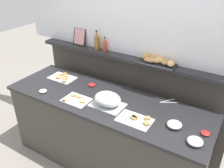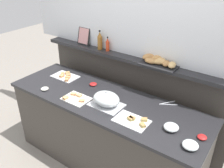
{
  "view_description": "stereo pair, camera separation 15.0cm",
  "coord_description": "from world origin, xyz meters",
  "px_view_note": "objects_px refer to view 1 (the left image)",
  "views": [
    {
      "loc": [
        1.22,
        -1.83,
        2.29
      ],
      "look_at": [
        0.03,
        0.1,
        1.06
      ],
      "focal_mm": 38.79,
      "sensor_mm": 36.0,
      "label": 1
    },
    {
      "loc": [
        1.34,
        -1.74,
        2.29
      ],
      "look_at": [
        0.03,
        0.1,
        1.06
      ],
      "focal_mm": 38.79,
      "sensor_mm": 36.0,
      "label": 2
    }
  ],
  "objects_px": {
    "sandwich_platter_side": "(62,78)",
    "glass_bowl_large": "(195,142)",
    "sandwich_platter_front": "(76,99)",
    "hot_sauce_bottle": "(105,45)",
    "framed_picture": "(80,37)",
    "serving_tongs": "(167,102)",
    "serving_cloche": "(108,100)",
    "condiment_bowl_cream": "(43,91)",
    "vinegar_bottle_amber": "(97,41)",
    "condiment_bowl_red": "(92,85)",
    "condiment_bowl_teal": "(205,133)",
    "bread_basket": "(156,60)",
    "sandwich_platter_rear": "(136,120)",
    "glass_bowl_medium": "(174,125)"
  },
  "relations": [
    {
      "from": "glass_bowl_large",
      "to": "condiment_bowl_cream",
      "type": "height_order",
      "value": "glass_bowl_large"
    },
    {
      "from": "sandwich_platter_front",
      "to": "sandwich_platter_side",
      "type": "bearing_deg",
      "value": 146.61
    },
    {
      "from": "condiment_bowl_teal",
      "to": "hot_sauce_bottle",
      "type": "bearing_deg",
      "value": 159.54
    },
    {
      "from": "serving_tongs",
      "to": "hot_sauce_bottle",
      "type": "bearing_deg",
      "value": 168.39
    },
    {
      "from": "serving_tongs",
      "to": "framed_picture",
      "type": "height_order",
      "value": "framed_picture"
    },
    {
      "from": "serving_tongs",
      "to": "condiment_bowl_cream",
      "type": "bearing_deg",
      "value": -156.88
    },
    {
      "from": "serving_cloche",
      "to": "hot_sauce_bottle",
      "type": "height_order",
      "value": "hot_sauce_bottle"
    },
    {
      "from": "sandwich_platter_side",
      "to": "condiment_bowl_cream",
      "type": "relative_size",
      "value": 3.73
    },
    {
      "from": "sandwich_platter_front",
      "to": "hot_sauce_bottle",
      "type": "height_order",
      "value": "hot_sauce_bottle"
    },
    {
      "from": "sandwich_platter_side",
      "to": "vinegar_bottle_amber",
      "type": "xyz_separation_m",
      "value": [
        0.29,
        0.35,
        0.42
      ]
    },
    {
      "from": "framed_picture",
      "to": "glass_bowl_large",
      "type": "bearing_deg",
      "value": -22.04
    },
    {
      "from": "sandwich_platter_rear",
      "to": "hot_sauce_bottle",
      "type": "xyz_separation_m",
      "value": [
        -0.77,
        0.65,
        0.4
      ]
    },
    {
      "from": "condiment_bowl_red",
      "to": "condiment_bowl_cream",
      "type": "distance_m",
      "value": 0.56
    },
    {
      "from": "condiment_bowl_teal",
      "to": "serving_tongs",
      "type": "height_order",
      "value": "condiment_bowl_teal"
    },
    {
      "from": "sandwich_platter_rear",
      "to": "sandwich_platter_side",
      "type": "height_order",
      "value": "same"
    },
    {
      "from": "sandwich_platter_rear",
      "to": "condiment_bowl_red",
      "type": "xyz_separation_m",
      "value": [
        -0.75,
        0.33,
        0.01
      ]
    },
    {
      "from": "sandwich_platter_rear",
      "to": "serving_tongs",
      "type": "relative_size",
      "value": 1.97
    },
    {
      "from": "serving_cloche",
      "to": "sandwich_platter_rear",
      "type": "bearing_deg",
      "value": -11.43
    },
    {
      "from": "sandwich_platter_front",
      "to": "framed_picture",
      "type": "bearing_deg",
      "value": 123.89
    },
    {
      "from": "framed_picture",
      "to": "sandwich_platter_side",
      "type": "bearing_deg",
      "value": -91.35
    },
    {
      "from": "sandwich_platter_rear",
      "to": "condiment_bowl_cream",
      "type": "height_order",
      "value": "sandwich_platter_rear"
    },
    {
      "from": "sandwich_platter_side",
      "to": "condiment_bowl_cream",
      "type": "height_order",
      "value": "sandwich_platter_side"
    },
    {
      "from": "glass_bowl_large",
      "to": "hot_sauce_bottle",
      "type": "relative_size",
      "value": 0.75
    },
    {
      "from": "sandwich_platter_rear",
      "to": "condiment_bowl_teal",
      "type": "height_order",
      "value": "sandwich_platter_rear"
    },
    {
      "from": "sandwich_platter_front",
      "to": "serving_cloche",
      "type": "xyz_separation_m",
      "value": [
        0.34,
        0.09,
        0.06
      ]
    },
    {
      "from": "sandwich_platter_front",
      "to": "bread_basket",
      "type": "height_order",
      "value": "bread_basket"
    },
    {
      "from": "serving_cloche",
      "to": "condiment_bowl_cream",
      "type": "bearing_deg",
      "value": -168.82
    },
    {
      "from": "sandwich_platter_side",
      "to": "serving_cloche",
      "type": "height_order",
      "value": "serving_cloche"
    },
    {
      "from": "glass_bowl_large",
      "to": "condiment_bowl_red",
      "type": "bearing_deg",
      "value": 164.73
    },
    {
      "from": "sandwich_platter_rear",
      "to": "glass_bowl_medium",
      "type": "distance_m",
      "value": 0.35
    },
    {
      "from": "hot_sauce_bottle",
      "to": "framed_picture",
      "type": "height_order",
      "value": "framed_picture"
    },
    {
      "from": "serving_tongs",
      "to": "sandwich_platter_side",
      "type": "bearing_deg",
      "value": -172.6
    },
    {
      "from": "condiment_bowl_cream",
      "to": "glass_bowl_large",
      "type": "bearing_deg",
      "value": 1.8
    },
    {
      "from": "serving_cloche",
      "to": "condiment_bowl_red",
      "type": "relative_size",
      "value": 3.93
    },
    {
      "from": "sandwich_platter_side",
      "to": "glass_bowl_medium",
      "type": "relative_size",
      "value": 2.43
    },
    {
      "from": "sandwich_platter_side",
      "to": "vinegar_bottle_amber",
      "type": "relative_size",
      "value": 1.38
    },
    {
      "from": "sandwich_platter_front",
      "to": "framed_picture",
      "type": "distance_m",
      "value": 0.93
    },
    {
      "from": "sandwich_platter_front",
      "to": "glass_bowl_medium",
      "type": "height_order",
      "value": "glass_bowl_medium"
    },
    {
      "from": "sandwich_platter_side",
      "to": "glass_bowl_large",
      "type": "relative_size",
      "value": 2.48
    },
    {
      "from": "serving_cloche",
      "to": "serving_tongs",
      "type": "xyz_separation_m",
      "value": [
        0.5,
        0.39,
        -0.07
      ]
    },
    {
      "from": "condiment_bowl_teal",
      "to": "serving_tongs",
      "type": "distance_m",
      "value": 0.56
    },
    {
      "from": "sandwich_platter_side",
      "to": "framed_picture",
      "type": "xyz_separation_m",
      "value": [
        0.01,
        0.38,
        0.43
      ]
    },
    {
      "from": "vinegar_bottle_amber",
      "to": "framed_picture",
      "type": "xyz_separation_m",
      "value": [
        -0.28,
        0.03,
        0.01
      ]
    },
    {
      "from": "vinegar_bottle_amber",
      "to": "bread_basket",
      "type": "distance_m",
      "value": 0.79
    },
    {
      "from": "vinegar_bottle_amber",
      "to": "serving_cloche",
      "type": "bearing_deg",
      "value": -47.69
    },
    {
      "from": "condiment_bowl_cream",
      "to": "condiment_bowl_teal",
      "type": "xyz_separation_m",
      "value": [
        1.72,
        0.22,
        -0.0
      ]
    },
    {
      "from": "sandwich_platter_front",
      "to": "serving_cloche",
      "type": "bearing_deg",
      "value": 14.82
    },
    {
      "from": "condiment_bowl_teal",
      "to": "hot_sauce_bottle",
      "type": "distance_m",
      "value": 1.51
    },
    {
      "from": "condiment_bowl_red",
      "to": "condiment_bowl_teal",
      "type": "bearing_deg",
      "value": -8.03
    },
    {
      "from": "condiment_bowl_cream",
      "to": "vinegar_bottle_amber",
      "type": "relative_size",
      "value": 0.37
    }
  ]
}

